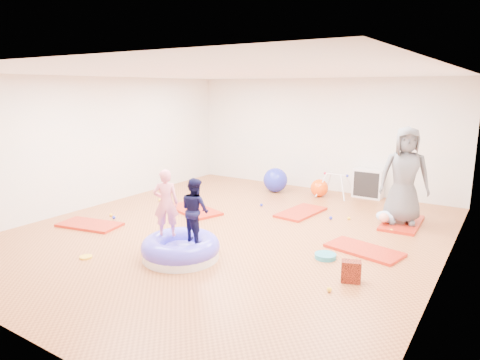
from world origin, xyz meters
The scene contains 19 objects.
room centered at (0.00, 0.00, 1.40)m, with size 7.01×8.01×2.81m.
gym_mat_front_left centered at (-2.41, -1.21, 0.02)m, with size 1.17×0.59×0.05m, color red.
gym_mat_mid_left centered at (-1.39, 0.64, 0.03)m, with size 1.29×0.64×0.05m, color red.
gym_mat_center_back centered at (0.59, 1.73, 0.03)m, with size 1.20×0.60×0.05m, color red.
gym_mat_right centered at (2.34, 0.33, 0.02)m, with size 1.17×0.58×0.05m, color red.
gym_mat_rear_right centered at (2.52, 2.11, 0.03)m, with size 1.28×0.64×0.05m, color red.
inflatable_cushion centered at (0.06, -1.46, 0.15)m, with size 1.20×1.20×0.38m.
child_pink centered at (-0.23, -1.44, 0.88)m, with size 0.39×0.25×1.06m, color pink.
child_navy centered at (0.29, -1.38, 0.83)m, with size 0.47×0.37×0.97m, color black.
adult_caregiver centered at (2.51, 2.06, 0.96)m, with size 0.89×0.58×1.82m, color #505054.
infant centered at (2.28, 1.85, 0.17)m, with size 0.39×0.40×0.23m.
ball_pit_balls centered at (-0.05, 0.31, 0.03)m, with size 5.10×3.18×0.07m.
exercise_ball_blue centered at (-0.77, 3.11, 0.30)m, with size 0.60×0.60×0.60m, color #2128B1.
exercise_ball_orange centered at (0.35, 3.26, 0.21)m, with size 0.42×0.42×0.42m, color #FF4A08.
infant_play_gym centered at (0.69, 3.41, 0.38)m, with size 0.74×0.70×0.57m.
cube_shelf centered at (1.35, 3.79, 0.34)m, with size 0.69×0.34×0.69m.
balance_disc centered at (1.93, -0.27, 0.04)m, with size 0.33×0.33×0.07m, color teal.
backpack centered at (2.52, -0.85, 0.15)m, with size 0.26×0.16×0.30m, color #B52F14.
yellow_toy centered at (-1.17, -2.26, 0.01)m, with size 0.19×0.19×0.03m, color yellow.
Camera 1 is at (4.18, -6.14, 2.55)m, focal length 32.00 mm.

